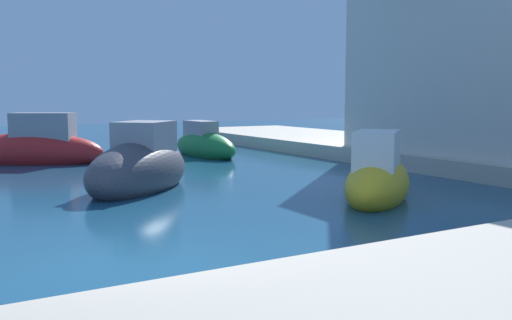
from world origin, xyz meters
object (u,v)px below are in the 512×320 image
moored_boat_1 (140,168)px  moored_boat_3 (34,149)px  waterfront_building_main (475,37)px  moored_boat_5 (378,179)px  moored_boat_0 (204,145)px

moored_boat_1 → moored_boat_3: bearing=-123.3°
waterfront_building_main → moored_boat_1: bearing=175.9°
moored_boat_1 → moored_boat_5: size_ratio=1.15×
moored_boat_0 → moored_boat_1: moored_boat_1 is taller
moored_boat_1 → moored_boat_0: bearing=-170.7°
moored_boat_1 → waterfront_building_main: (10.83, -0.79, 3.60)m
moored_boat_0 → waterfront_building_main: bearing=39.5°
moored_boat_1 → moored_boat_5: bearing=90.8°
moored_boat_0 → moored_boat_3: size_ratio=0.88×
moored_boat_3 → moored_boat_5: 12.08m
moored_boat_5 → waterfront_building_main: bearing=-15.4°
moored_boat_0 → moored_boat_5: size_ratio=1.20×
moored_boat_0 → waterfront_building_main: (6.21, -7.09, 3.71)m
moored_boat_0 → moored_boat_3: (-5.97, 0.58, 0.10)m
waterfront_building_main → moored_boat_3: bearing=147.8°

